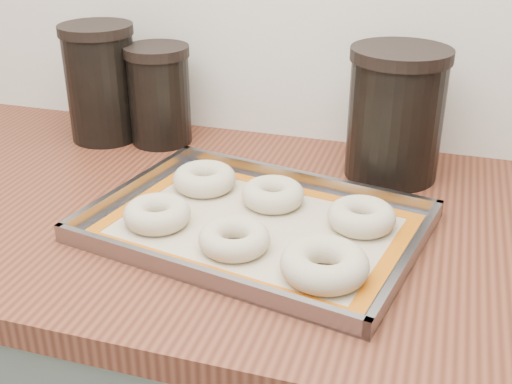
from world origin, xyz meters
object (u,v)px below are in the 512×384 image
(canister_left, at_px, (101,83))
(canister_right, at_px, (396,114))
(bagel_back_left, at_px, (205,179))
(bagel_back_mid, at_px, (273,194))
(bagel_front_mid, at_px, (234,239))
(baking_tray, at_px, (256,225))
(bagel_front_left, at_px, (157,214))
(bagel_back_right, at_px, (362,216))
(bagel_front_right, at_px, (324,264))
(canister_mid, at_px, (159,95))

(canister_left, distance_m, canister_right, 0.55)
(bagel_back_left, xyz_separation_m, bagel_back_mid, (0.12, -0.02, -0.00))
(canister_left, relative_size, canister_right, 1.00)
(bagel_front_mid, distance_m, bagel_back_mid, 0.14)
(baking_tray, bearing_deg, bagel_front_left, -165.21)
(bagel_front_left, height_order, bagel_back_right, bagel_back_right)
(bagel_front_mid, distance_m, bagel_front_right, 0.13)
(bagel_back_right, bearing_deg, bagel_back_mid, 167.25)
(bagel_front_right, xyz_separation_m, bagel_back_left, (-0.24, 0.19, -0.00))
(canister_mid, relative_size, canister_right, 0.85)
(bagel_back_right, xyz_separation_m, canister_left, (-0.53, 0.22, 0.09))
(baking_tray, relative_size, bagel_front_right, 4.55)
(bagel_front_left, distance_m, bagel_back_mid, 0.18)
(bagel_front_right, relative_size, canister_right, 0.52)
(bagel_front_right, bearing_deg, baking_tray, 140.32)
(canister_left, height_order, canister_right, same)
(bagel_front_mid, height_order, canister_mid, canister_mid)
(canister_right, bearing_deg, bagel_back_right, -94.91)
(baking_tray, distance_m, bagel_front_left, 0.14)
(bagel_back_mid, xyz_separation_m, bagel_back_right, (0.14, -0.03, 0.00))
(bagel_front_mid, relative_size, bagel_back_left, 0.97)
(bagel_front_right, height_order, bagel_back_mid, bagel_front_right)
(baking_tray, bearing_deg, canister_right, 56.67)
(bagel_back_mid, xyz_separation_m, canister_left, (-0.39, 0.19, 0.09))
(bagel_front_right, bearing_deg, canister_left, 144.46)
(baking_tray, height_order, bagel_back_mid, bagel_back_mid)
(canister_left, bearing_deg, bagel_back_mid, -25.76)
(bagel_front_mid, bearing_deg, canister_mid, 127.61)
(bagel_back_mid, bearing_deg, bagel_front_right, -56.19)
(bagel_back_left, bearing_deg, bagel_back_right, -11.34)
(baking_tray, height_order, canister_left, canister_left)
(bagel_back_left, bearing_deg, canister_left, 148.15)
(bagel_back_right, distance_m, canister_left, 0.58)
(bagel_back_left, bearing_deg, bagel_front_mid, -56.83)
(bagel_back_right, bearing_deg, bagel_front_right, -99.92)
(bagel_back_left, bearing_deg, bagel_back_mid, -9.68)
(bagel_front_mid, bearing_deg, baking_tray, 82.03)
(baking_tray, height_order, canister_mid, canister_mid)
(canister_left, bearing_deg, bagel_front_mid, -41.26)
(bagel_front_left, relative_size, canister_right, 0.45)
(bagel_front_left, xyz_separation_m, bagel_back_left, (0.02, 0.13, 0.00))
(bagel_front_left, distance_m, bagel_back_right, 0.30)
(baking_tray, relative_size, bagel_front_left, 5.27)
(bagel_back_right, height_order, canister_left, canister_left)
(bagel_back_left, xyz_separation_m, canister_right, (0.28, 0.15, 0.09))
(bagel_back_left, relative_size, canister_mid, 0.55)
(bagel_front_right, distance_m, canister_left, 0.63)
(bagel_front_right, distance_m, bagel_back_mid, 0.21)
(bagel_front_mid, bearing_deg, bagel_back_mid, 84.36)
(bagel_back_mid, height_order, canister_mid, canister_mid)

